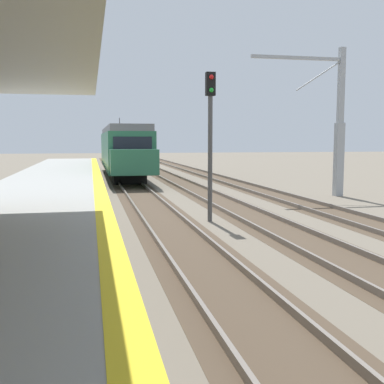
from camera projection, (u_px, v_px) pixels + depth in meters
name	position (u px, v px, depth m)	size (l,w,h in m)	color
station_platform	(16.00, 236.00, 12.12)	(5.00, 80.00, 0.91)	#999993
track_pair_nearest_platform	(163.00, 220.00, 16.97)	(2.34, 120.00, 0.16)	#4C3D2D
track_pair_middle	(254.00, 217.00, 17.67)	(2.34, 120.00, 0.16)	#4C3D2D
track_pair_far_side	(337.00, 214.00, 18.37)	(2.34, 120.00, 0.16)	#4C3D2D
approaching_train	(123.00, 149.00, 36.98)	(2.93, 19.60, 4.76)	#286647
rail_signal_post	(210.00, 131.00, 16.55)	(0.32, 0.34, 5.20)	#4C4C4C
catenary_pylon_far_side	(334.00, 126.00, 24.18)	(5.00, 0.40, 7.50)	#9EA3A8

